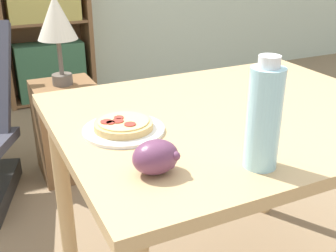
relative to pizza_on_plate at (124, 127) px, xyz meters
The scene contains 7 objects.
dining_table 0.39m from the pizza_on_plate, ahead, with size 1.11×0.89×0.77m.
pizza_on_plate is the anchor object (origin of this frame).
grape_bunch 0.25m from the pizza_on_plate, 92.57° to the right, with size 0.11×0.09×0.08m.
drink_bottle 0.41m from the pizza_on_plate, 55.69° to the right, with size 0.08×0.08×0.27m.
bookshelf 2.56m from the pizza_on_plate, 84.48° to the left, with size 0.72×0.30×1.34m.
side_table 1.32m from the pizza_on_plate, 86.21° to the left, with size 0.34×0.34×0.54m.
table_lamp 1.22m from the pizza_on_plate, 86.21° to the left, with size 0.21×0.21×0.48m.
Camera 1 is at (-0.81, -1.13, 1.26)m, focal length 45.00 mm.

